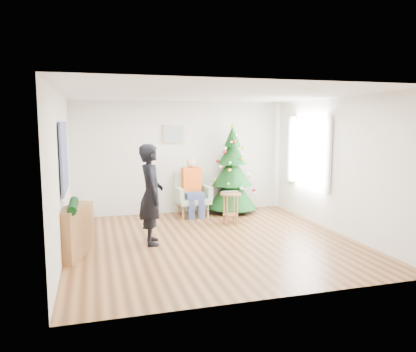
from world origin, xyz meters
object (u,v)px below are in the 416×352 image
object	(u,v)px
christmas_tree	(232,172)
standing_man	(151,194)
stool	(230,208)
armchair	(192,200)
console	(74,232)

from	to	relation	value
christmas_tree	standing_man	xyz separation A→B (m)	(-2.19, -2.00, -0.07)
stool	standing_man	size ratio (longest dim) A/B	0.37
christmas_tree	standing_man	world-z (taller)	christmas_tree
christmas_tree	armchair	bearing A→B (deg)	-175.07
christmas_tree	standing_man	size ratio (longest dim) A/B	1.20
christmas_tree	standing_man	distance (m)	2.97
christmas_tree	console	size ratio (longest dim) A/B	2.11
armchair	console	world-z (taller)	armchair
standing_man	stool	bearing A→B (deg)	-59.61
stool	console	xyz separation A→B (m)	(-3.06, -1.29, 0.07)
stool	armchair	world-z (taller)	armchair
armchair	console	distance (m)	3.34
stool	christmas_tree	bearing A→B (deg)	69.01
christmas_tree	stool	distance (m)	1.28
christmas_tree	armchair	distance (m)	1.16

